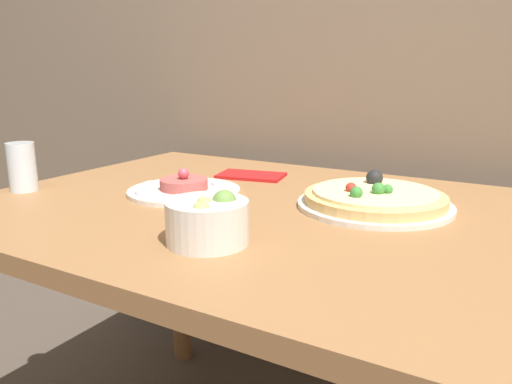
% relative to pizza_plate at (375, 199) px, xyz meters
% --- Properties ---
extents(dining_table, '(1.39, 0.87, 0.72)m').
position_rel_pizza_plate_xyz_m(dining_table, '(-0.11, -0.10, -0.10)').
color(dining_table, olive).
rests_on(dining_table, ground_plane).
extents(pizza_plate, '(0.31, 0.31, 0.06)m').
position_rel_pizza_plate_xyz_m(pizza_plate, '(0.00, 0.00, 0.00)').
color(pizza_plate, silver).
rests_on(pizza_plate, dining_table).
extents(tartare_plate, '(0.25, 0.25, 0.06)m').
position_rel_pizza_plate_xyz_m(tartare_plate, '(-0.41, -0.10, -0.01)').
color(tartare_plate, silver).
rests_on(tartare_plate, dining_table).
extents(small_bowl, '(0.13, 0.13, 0.09)m').
position_rel_pizza_plate_xyz_m(small_bowl, '(-0.17, -0.34, 0.02)').
color(small_bowl, silver).
rests_on(small_bowl, dining_table).
extents(drinking_glass, '(0.06, 0.06, 0.11)m').
position_rel_pizza_plate_xyz_m(drinking_glass, '(-0.74, -0.27, 0.04)').
color(drinking_glass, silver).
rests_on(drinking_glass, dining_table).
extents(napkin, '(0.18, 0.13, 0.01)m').
position_rel_pizza_plate_xyz_m(napkin, '(-0.37, 0.12, -0.01)').
color(napkin, red).
rests_on(napkin, dining_table).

